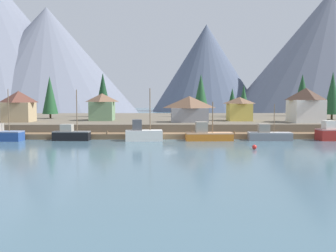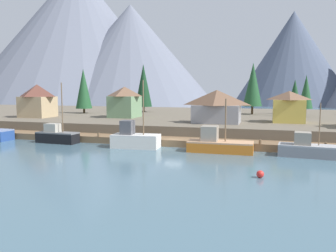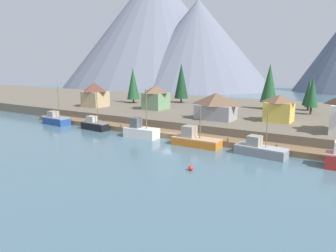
{
  "view_description": "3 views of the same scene",
  "coord_description": "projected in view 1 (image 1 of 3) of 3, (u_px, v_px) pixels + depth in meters",
  "views": [
    {
      "loc": [
        -1.62,
        -70.01,
        7.8
      ],
      "look_at": [
        -0.51,
        1.5,
        2.41
      ],
      "focal_mm": 40.08,
      "sensor_mm": 36.0,
      "label": 1
    },
    {
      "loc": [
        12.99,
        -45.49,
        8.18
      ],
      "look_at": [
        -1.56,
        2.59,
        2.75
      ],
      "focal_mm": 35.77,
      "sensor_mm": 36.0,
      "label": 2
    },
    {
      "loc": [
        30.79,
        -47.82,
        13.38
      ],
      "look_at": [
        -0.73,
        1.03,
        2.28
      ],
      "focal_mm": 32.68,
      "sensor_mm": 36.0,
      "label": 3
    }
  ],
  "objects": [
    {
      "name": "ground_plane",
      "position": [
        169.0,
        132.0,
        90.4
      ],
      "size": [
        400.0,
        400.0,
        1.0
      ],
      "primitive_type": "cube",
      "color": "#476675"
    },
    {
      "name": "dock",
      "position": [
        171.0,
        136.0,
        72.36
      ],
      "size": [
        80.0,
        4.0,
        1.6
      ],
      "color": "brown",
      "rests_on": "ground_plane"
    },
    {
      "name": "shoreline_bank",
      "position": [
        168.0,
        122.0,
        102.23
      ],
      "size": [
        400.0,
        56.0,
        2.5
      ],
      "primitive_type": "cube",
      "color": "#665B4C",
      "rests_on": "ground_plane"
    },
    {
      "name": "mountain_central_peak",
      "position": [
        47.0,
        60.0,
        198.54
      ],
      "size": [
        96.13,
        96.13,
        55.46
      ],
      "primitive_type": "cone",
      "color": "slate",
      "rests_on": "ground_plane"
    },
    {
      "name": "mountain_east_peak",
      "position": [
        206.0,
        68.0,
        222.38
      ],
      "size": [
        63.94,
        63.94,
        51.01
      ],
      "primitive_type": "cone",
      "color": "#4C566B",
      "rests_on": "ground_plane"
    },
    {
      "name": "mountain_far_ridge",
      "position": [
        333.0,
        50.0,
        206.9
      ],
      "size": [
        112.91,
        112.91,
        68.64
      ],
      "primitive_type": "cone",
      "color": "slate",
      "rests_on": "ground_plane"
    },
    {
      "name": "fishing_boat_blue",
      "position": [
        2.0,
        135.0,
        68.08
      ],
      "size": [
        7.29,
        3.28,
        9.36
      ],
      "rotation": [
        0.0,
        0.0,
        -0.05
      ],
      "color": "navy",
      "rests_on": "ground_plane"
    },
    {
      "name": "fishing_boat_black",
      "position": [
        71.0,
        134.0,
        68.67
      ],
      "size": [
        6.76,
        2.55,
        9.29
      ],
      "rotation": [
        0.0,
        0.0,
        -0.05
      ],
      "color": "black",
      "rests_on": "ground_plane"
    },
    {
      "name": "fishing_boat_white",
      "position": [
        143.0,
        134.0,
        68.34
      ],
      "size": [
        6.88,
        3.49,
        9.51
      ],
      "rotation": [
        0.0,
        0.0,
        0.08
      ],
      "color": "silver",
      "rests_on": "ground_plane"
    },
    {
      "name": "fishing_boat_orange",
      "position": [
        208.0,
        135.0,
        68.65
      ],
      "size": [
        8.54,
        3.28,
        7.06
      ],
      "rotation": [
        0.0,
        0.0,
        0.02
      ],
      "color": "#CC6B1E",
      "rests_on": "ground_plane"
    },
    {
      "name": "fishing_boat_grey",
      "position": [
        269.0,
        135.0,
        68.79
      ],
      "size": [
        7.97,
        3.41,
        6.63
      ],
      "rotation": [
        0.0,
        0.0,
        -0.09
      ],
      "color": "gray",
      "rests_on": "ground_plane"
    },
    {
      "name": "fishing_boat_red",
      "position": [
        335.0,
        133.0,
        68.89
      ],
      "size": [
        6.83,
        3.47,
        9.93
      ],
      "rotation": [
        0.0,
        0.0,
        0.06
      ],
      "color": "maroon",
      "rests_on": "ground_plane"
    },
    {
      "name": "house_yellow",
      "position": [
        239.0,
        109.0,
        86.85
      ],
      "size": [
        5.51,
        5.35,
        5.5
      ],
      "color": "gold",
      "rests_on": "shoreline_bank"
    },
    {
      "name": "house_green",
      "position": [
        102.0,
        107.0,
        88.09
      ],
      "size": [
        5.65,
        6.15,
        6.35
      ],
      "color": "#6B8E66",
      "rests_on": "shoreline_bank"
    },
    {
      "name": "house_white",
      "position": [
        306.0,
        105.0,
        81.13
      ],
      "size": [
        6.65,
        7.28,
        7.46
      ],
      "color": "silver",
      "rests_on": "shoreline_bank"
    },
    {
      "name": "house_tan",
      "position": [
        19.0,
        106.0,
        83.05
      ],
      "size": [
        6.33,
        5.76,
        6.82
      ],
      "color": "tan",
      "rests_on": "shoreline_bank"
    },
    {
      "name": "house_grey",
      "position": [
        189.0,
        109.0,
        81.99
      ],
      "size": [
        8.33,
        5.33,
        5.68
      ],
      "color": "gray",
      "rests_on": "shoreline_bank"
    },
    {
      "name": "conifer_near_left",
      "position": [
        232.0,
        100.0,
        108.11
      ],
      "size": [
        3.15,
        3.15,
        8.15
      ],
      "color": "#4C3823",
      "rests_on": "shoreline_bank"
    },
    {
      "name": "conifer_near_right",
      "position": [
        103.0,
        92.0,
        105.25
      ],
      "size": [
        4.36,
        4.36,
        12.3
      ],
      "color": "#4C3823",
      "rests_on": "shoreline_bank"
    },
    {
      "name": "conifer_mid_left",
      "position": [
        50.0,
        95.0,
        96.29
      ],
      "size": [
        3.96,
        3.96,
        10.86
      ],
      "color": "#4C3823",
      "rests_on": "shoreline_bank"
    },
    {
      "name": "conifer_mid_right",
      "position": [
        332.0,
        93.0,
        91.68
      ],
      "size": [
        3.92,
        3.92,
        11.73
      ],
      "color": "#4C3823",
      "rests_on": "shoreline_bank"
    },
    {
      "name": "conifer_back_left",
      "position": [
        302.0,
        92.0,
        109.03
      ],
      "size": [
        5.09,
        5.09,
        12.19
      ],
      "color": "#4C3823",
      "rests_on": "shoreline_bank"
    },
    {
      "name": "conifer_back_right",
      "position": [
        201.0,
        92.0,
        104.8
      ],
      "size": [
        4.35,
        4.35,
        11.96
      ],
      "color": "#4C3823",
      "rests_on": "shoreline_bank"
    },
    {
      "name": "conifer_centre",
      "position": [
        244.0,
        98.0,
        100.76
      ],
      "size": [
        2.93,
        2.93,
        8.84
      ],
      "color": "#4C3823",
      "rests_on": "shoreline_bank"
    },
    {
      "name": "channel_buoy",
      "position": [
        254.0,
        147.0,
        56.87
      ],
      "size": [
        0.7,
        0.7,
        0.7
      ],
      "primitive_type": "sphere",
      "color": "red",
      "rests_on": "ground_plane"
    }
  ]
}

